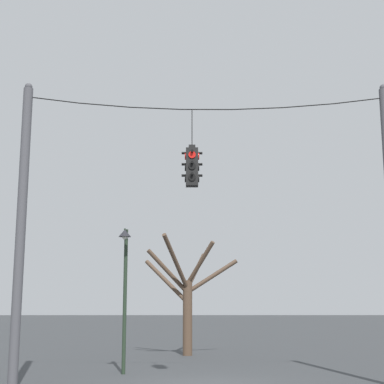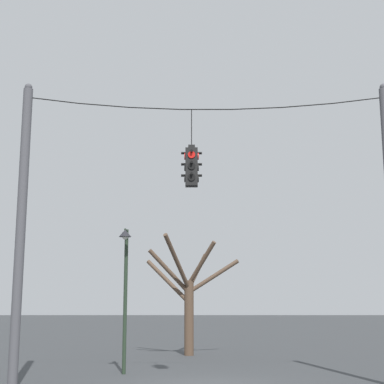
% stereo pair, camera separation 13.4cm
% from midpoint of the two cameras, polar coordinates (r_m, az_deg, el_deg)
% --- Properties ---
extents(utility_pole_left, '(0.27, 0.27, 8.34)m').
position_cam_midpoint_polar(utility_pole_left, '(16.68, -16.49, -3.45)').
color(utility_pole_left, '#4C4C51').
rests_on(utility_pole_left, ground_plane).
extents(span_wire, '(10.14, 0.03, 0.39)m').
position_cam_midpoint_polar(span_wire, '(16.85, 1.18, 8.40)').
color(span_wire, black).
extents(traffic_light_near_right_pole, '(0.58, 0.58, 2.22)m').
position_cam_midpoint_polar(traffic_light_near_right_pole, '(16.34, -0.24, 2.47)').
color(traffic_light_near_right_pole, black).
extents(street_lamp, '(0.40, 0.69, 4.53)m').
position_cam_midpoint_polar(street_lamp, '(18.99, -6.73, -7.81)').
color(street_lamp, '#233323').
rests_on(street_lamp, ground_plane).
extents(bare_tree, '(4.15, 3.91, 4.99)m').
position_cam_midpoint_polar(bare_tree, '(25.69, -0.68, -9.88)').
color(bare_tree, brown).
rests_on(bare_tree, ground_plane).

